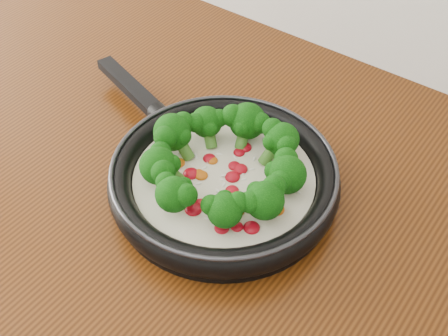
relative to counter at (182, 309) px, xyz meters
The scene contains 2 objects.
counter is the anchor object (origin of this frame).
skillet 0.50m from the counter, ahead, with size 0.53×0.40×0.09m.
Camera 1 is at (0.45, 0.63, 1.51)m, focal length 46.75 mm.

